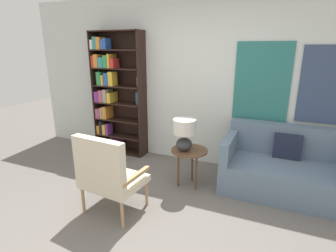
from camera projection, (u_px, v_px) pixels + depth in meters
The scene contains 7 objects.
ground_plane at pixel (138, 230), 2.80m from camera, with size 14.00×14.00×0.00m, color #66605B.
wall_back at pixel (201, 82), 4.18m from camera, with size 6.40×0.08×2.70m.
bookshelf at pixel (113, 95), 4.70m from camera, with size 0.96×0.30×2.16m.
armchair at pixel (107, 172), 2.93m from camera, with size 0.70×0.62×0.97m.
couch at pixel (285, 168), 3.54m from camera, with size 1.61×0.93×0.84m.
side_table at pixel (189, 154), 3.60m from camera, with size 0.50×0.50×0.54m.
table_lamp at pixel (184, 132), 3.47m from camera, with size 0.31×0.31×0.44m.
Camera 1 is at (1.23, -2.04, 1.88)m, focal length 28.00 mm.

